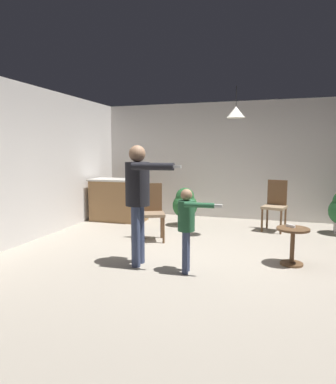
{
  "coord_description": "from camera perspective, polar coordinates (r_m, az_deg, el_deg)",
  "views": [
    {
      "loc": [
        0.87,
        -4.79,
        1.56
      ],
      "look_at": [
        -0.53,
        -0.33,
        1.0
      ],
      "focal_mm": 31.55,
      "sensor_mm": 36.0,
      "label": 1
    }
  ],
  "objects": [
    {
      "name": "person_child",
      "position": [
        4.32,
        3.24,
        -4.93
      ],
      "size": [
        0.58,
        0.32,
        1.09
      ],
      "rotation": [
        0.0,
        0.0,
        -1.52
      ],
      "color": "#384260",
      "rests_on": "ground"
    },
    {
      "name": "wall_left",
      "position": [
        6.29,
        -23.02,
        4.38
      ],
      "size": [
        0.1,
        6.4,
        2.7
      ],
      "primitive_type": "cube",
      "color": "silver",
      "rests_on": "ground"
    },
    {
      "name": "person_adult",
      "position": [
        4.58,
        -5.01,
        0.06
      ],
      "size": [
        0.82,
        0.48,
        1.65
      ],
      "rotation": [
        0.0,
        0.0,
        -1.54
      ],
      "color": "#384260",
      "rests_on": "ground"
    },
    {
      "name": "dining_chair_by_counter",
      "position": [
        6.99,
        17.69,
        -1.83
      ],
      "size": [
        0.51,
        0.51,
        1.0
      ],
      "rotation": [
        0.0,
        0.0,
        2.89
      ],
      "color": "brown",
      "rests_on": "ground"
    },
    {
      "name": "ceiling_light_pendant",
      "position": [
        6.18,
        11.41,
        13.13
      ],
      "size": [
        0.32,
        0.32,
        0.55
      ],
      "color": "silver"
    },
    {
      "name": "potted_plant_corner",
      "position": [
        7.14,
        2.88,
        -2.17
      ],
      "size": [
        0.53,
        0.53,
        0.81
      ],
      "color": "#B7B2AD",
      "rests_on": "ground"
    },
    {
      "name": "wall_back",
      "position": [
        8.04,
        11.24,
        5.21
      ],
      "size": [
        6.4,
        0.1,
        2.7
      ],
      "primitive_type": "cube",
      "color": "silver",
      "rests_on": "ground"
    },
    {
      "name": "dining_chair_near_wall",
      "position": [
        5.96,
        -2.75,
        -2.97
      ],
      "size": [
        0.56,
        0.56,
        1.0
      ],
      "rotation": [
        0.0,
        0.0,
        3.57
      ],
      "color": "brown",
      "rests_on": "ground"
    },
    {
      "name": "kitchen_counter",
      "position": [
        7.7,
        -8.32,
        -1.31
      ],
      "size": [
        1.26,
        0.66,
        0.95
      ],
      "color": "olive",
      "rests_on": "ground"
    },
    {
      "name": "ground",
      "position": [
        5.11,
        6.89,
        -10.99
      ],
      "size": [
        7.68,
        7.68,
        0.0
      ],
      "primitive_type": "plane",
      "color": "#9E9384"
    },
    {
      "name": "spare_remote_on_table",
      "position": [
        4.99,
        20.02,
        -5.4
      ],
      "size": [
        0.13,
        0.11,
        0.04
      ],
      "primitive_type": "cube",
      "rotation": [
        0.0,
        0.0,
        0.92
      ],
      "color": "white",
      "rests_on": "side_table_by_couch"
    },
    {
      "name": "side_table_by_couch",
      "position": [
        4.99,
        20.3,
        -7.89
      ],
      "size": [
        0.44,
        0.44,
        0.52
      ],
      "color": "brown",
      "rests_on": "ground"
    }
  ]
}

